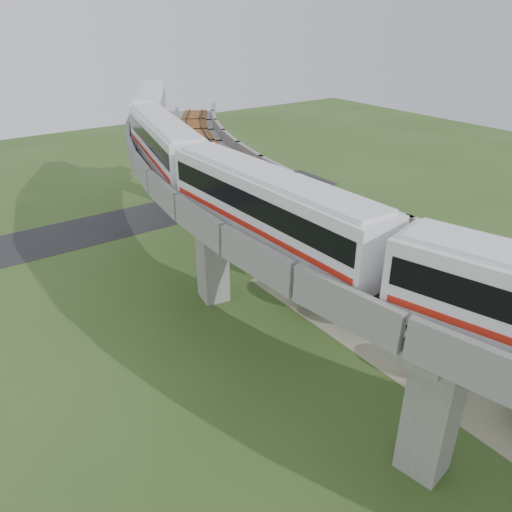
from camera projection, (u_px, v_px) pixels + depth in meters
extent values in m
plane|color=#354F1F|center=(283.00, 368.00, 33.11)|extent=(160.00, 160.00, 0.00)
cube|color=gray|center=(440.00, 314.00, 38.90)|extent=(18.00, 26.00, 0.04)
cube|color=#232326|center=(115.00, 224.00, 55.00)|extent=(60.00, 8.00, 0.03)
cube|color=#99968E|center=(179.00, 170.00, 59.17)|extent=(2.86, 2.93, 8.40)
cube|color=#99968E|center=(176.00, 129.00, 57.03)|extent=(7.21, 5.74, 1.20)
cube|color=#99968E|center=(212.00, 251.00, 39.32)|extent=(2.35, 2.51, 8.40)
cube|color=#99968E|center=(209.00, 194.00, 37.18)|extent=(7.31, 3.58, 1.20)
cube|color=#99968E|center=(433.00, 405.00, 24.11)|extent=(2.35, 2.51, 8.40)
cube|color=#99968E|center=(451.00, 322.00, 21.97)|extent=(7.31, 3.58, 1.20)
cube|color=gray|center=(173.00, 132.00, 51.23)|extent=(16.42, 20.91, 0.80)
cube|color=gray|center=(130.00, 124.00, 50.21)|extent=(8.66, 17.08, 1.00)
cube|color=gray|center=(215.00, 122.00, 51.44)|extent=(8.66, 17.08, 1.00)
cube|color=brown|center=(151.00, 128.00, 50.71)|extent=(10.68, 18.08, 0.12)
cube|color=black|center=(151.00, 127.00, 50.66)|extent=(9.69, 17.59, 0.12)
cube|color=brown|center=(195.00, 127.00, 51.33)|extent=(10.68, 18.08, 0.12)
cube|color=black|center=(194.00, 125.00, 51.28)|extent=(9.69, 17.59, 0.12)
cube|color=gray|center=(216.00, 186.00, 35.68)|extent=(11.77, 20.03, 0.80)
cube|color=gray|center=(156.00, 182.00, 33.55)|extent=(3.22, 18.71, 1.00)
cube|color=gray|center=(269.00, 166.00, 37.00)|extent=(3.22, 18.71, 1.00)
cube|color=brown|center=(186.00, 184.00, 34.59)|extent=(5.44, 19.05, 0.12)
cube|color=black|center=(186.00, 182.00, 34.54)|extent=(4.35, 18.88, 0.12)
cube|color=brown|center=(243.00, 176.00, 36.36)|extent=(5.44, 19.05, 0.12)
cube|color=black|center=(243.00, 174.00, 36.30)|extent=(4.35, 18.88, 0.12)
cube|color=gray|center=(427.00, 292.00, 22.36)|extent=(11.77, 20.03, 0.80)
cube|color=gray|center=(374.00, 311.00, 19.28)|extent=(3.22, 18.71, 1.00)
cube|color=gray|center=(473.00, 245.00, 24.64)|extent=(3.22, 18.71, 1.00)
cube|color=brown|center=(402.00, 301.00, 20.78)|extent=(5.44, 19.05, 0.12)
cube|color=black|center=(402.00, 299.00, 20.73)|extent=(4.35, 18.88, 0.12)
cube|color=brown|center=(452.00, 267.00, 23.52)|extent=(5.44, 19.05, 0.12)
cube|color=black|center=(452.00, 265.00, 23.47)|extent=(4.35, 18.88, 0.12)
cube|color=white|center=(270.00, 207.00, 25.66)|extent=(2.98, 15.05, 3.20)
cube|color=white|center=(270.00, 175.00, 24.91)|extent=(2.43, 14.29, 0.22)
cube|color=black|center=(270.00, 198.00, 25.46)|extent=(3.03, 14.45, 1.15)
cube|color=red|center=(270.00, 220.00, 26.00)|extent=(3.03, 14.45, 0.30)
cube|color=black|center=(269.00, 233.00, 26.31)|extent=(2.14, 12.78, 0.28)
cube|color=white|center=(165.00, 143.00, 37.81)|extent=(6.08, 15.22, 3.20)
cube|color=white|center=(163.00, 120.00, 37.05)|extent=(5.38, 14.36, 0.22)
cube|color=black|center=(165.00, 137.00, 37.61)|extent=(6.00, 14.65, 1.15)
cube|color=red|center=(166.00, 153.00, 38.14)|extent=(6.00, 14.65, 0.30)
cube|color=black|center=(167.00, 162.00, 38.46)|extent=(4.78, 12.85, 0.28)
cube|color=white|center=(150.00, 108.00, 51.27)|extent=(9.35, 14.54, 3.20)
cube|color=white|center=(149.00, 90.00, 50.51)|extent=(8.53, 13.62, 0.22)
cube|color=black|center=(150.00, 103.00, 51.07)|extent=(9.13, 14.04, 1.15)
cube|color=red|center=(151.00, 115.00, 51.60)|extent=(9.13, 14.04, 0.30)
cube|color=black|center=(151.00, 122.00, 51.92)|extent=(7.60, 12.18, 0.28)
cylinder|color=#2D382D|center=(262.00, 224.00, 53.21)|extent=(0.08, 0.08, 1.50)
cube|color=#2D382D|center=(268.00, 233.00, 51.07)|extent=(1.69, 4.77, 1.40)
cylinder|color=#2D382D|center=(276.00, 243.00, 48.96)|extent=(0.08, 0.08, 1.50)
cube|color=#2D382D|center=(286.00, 253.00, 46.88)|extent=(1.23, 4.91, 1.40)
cylinder|color=#2D382D|center=(298.00, 264.00, 44.85)|extent=(0.08, 0.08, 1.50)
cube|color=#2D382D|center=(313.00, 276.00, 42.85)|extent=(0.75, 4.99, 1.40)
cylinder|color=#2D382D|center=(330.00, 289.00, 40.91)|extent=(0.08, 0.08, 1.50)
cube|color=#2D382D|center=(350.00, 302.00, 39.02)|extent=(0.27, 5.04, 1.40)
cylinder|color=#2D382D|center=(373.00, 317.00, 37.19)|extent=(0.08, 0.08, 1.50)
cube|color=#2D382D|center=(400.00, 332.00, 35.41)|extent=(0.27, 5.04, 1.40)
cylinder|color=#2D382D|center=(430.00, 349.00, 33.71)|extent=(0.08, 0.08, 1.50)
cube|color=#2D382D|center=(465.00, 366.00, 32.07)|extent=(0.75, 4.99, 1.40)
cylinder|color=#2D382D|center=(504.00, 385.00, 30.51)|extent=(0.08, 0.08, 1.50)
cylinder|color=#382314|center=(243.00, 218.00, 55.35)|extent=(0.18, 0.18, 1.06)
ellipsoid|color=#183B12|center=(243.00, 208.00, 54.82)|extent=(2.18, 2.18, 1.86)
cylinder|color=#382314|center=(254.00, 235.00, 50.34)|extent=(0.18, 0.18, 1.80)
ellipsoid|color=#183B12|center=(254.00, 221.00, 49.69)|extent=(1.85, 1.85, 1.58)
cylinder|color=#382314|center=(278.00, 272.00, 43.64)|extent=(0.18, 0.18, 1.39)
ellipsoid|color=#183B12|center=(278.00, 257.00, 42.98)|extent=(2.62, 2.62, 2.23)
cylinder|color=#382314|center=(313.00, 302.00, 39.39)|extent=(0.18, 0.18, 1.13)
ellipsoid|color=#183B12|center=(314.00, 286.00, 38.72)|extent=(3.11, 3.11, 2.64)
cylinder|color=#382314|center=(354.00, 322.00, 36.91)|extent=(0.18, 0.18, 1.16)
ellipsoid|color=#183B12|center=(356.00, 308.00, 36.37)|extent=(2.13, 2.13, 1.81)
cylinder|color=#382314|center=(440.00, 375.00, 31.56)|extent=(0.18, 0.18, 1.15)
ellipsoid|color=#183B12|center=(444.00, 358.00, 30.94)|extent=(2.71, 2.71, 2.31)
imported|color=silver|center=(477.00, 352.00, 33.70)|extent=(1.28, 3.04, 1.03)
imported|color=#A52F0F|center=(444.00, 280.00, 42.55)|extent=(3.49, 2.98, 1.13)
imported|color=black|center=(374.00, 255.00, 46.67)|extent=(4.69, 3.65, 1.27)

